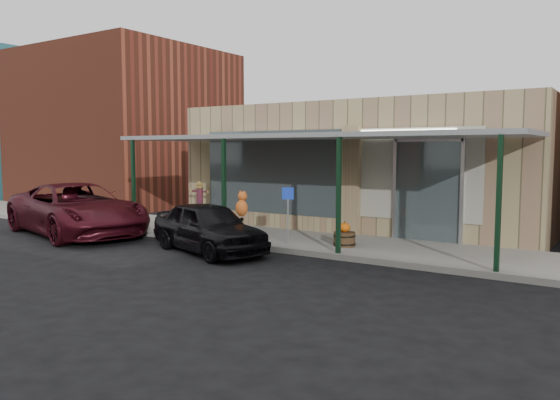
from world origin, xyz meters
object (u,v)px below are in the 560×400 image
Objects in this scene: parked_sedan at (209,227)px; car_maroon at (77,209)px; handicap_sign at (288,208)px; barrel_scarecrow at (200,208)px; barrel_pumpkin at (344,237)px.

parked_sedan is 0.72× the size of car_maroon.
handicap_sign is 0.36× the size of parked_sedan.
car_maroon is at bearing 171.52° from handicap_sign.
barrel_scarecrow is 6.70m from barrel_pumpkin.
barrel_pumpkin is 1.69m from handicap_sign.
car_maroon is (-1.82, -3.72, 0.18)m from barrel_scarecrow.
barrel_pumpkin is at bearing -37.25° from parked_sedan.
parked_sedan is 5.39m from car_maroon.
barrel_pumpkin is 3.57m from parked_sedan.
barrel_scarecrow is 0.25× the size of car_maroon.
barrel_pumpkin is at bearing 8.72° from barrel_scarecrow.
handicap_sign is (5.11, -2.21, 0.50)m from barrel_scarecrow.
car_maroon is (-6.93, -1.51, -0.32)m from handicap_sign.
barrel_pumpkin is 0.13× the size of car_maroon.
handicap_sign is at bearing -0.73° from barrel_scarecrow.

